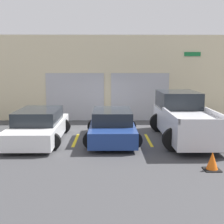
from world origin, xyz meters
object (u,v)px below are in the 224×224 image
Objects in this scene: sedan_side at (112,126)px; traffic_cone at (212,162)px; pickup_truck at (184,118)px; sedan_white at (39,126)px.

sedan_side is 4.75m from traffic_cone.
sedan_side is at bearing -174.27° from pickup_truck.
pickup_truck reaches higher than sedan_white.
traffic_cone is (5.90, -3.76, -0.34)m from sedan_white.
sedan_white is at bearing 147.49° from traffic_cone.
traffic_cone is (-0.11, -4.06, -0.63)m from pickup_truck.
sedan_side is at bearing 127.63° from traffic_cone.
pickup_truck is at bearing 2.83° from sedan_white.
pickup_truck is 1.27× the size of sedan_side.
sedan_side is at bearing -0.07° from sedan_white.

